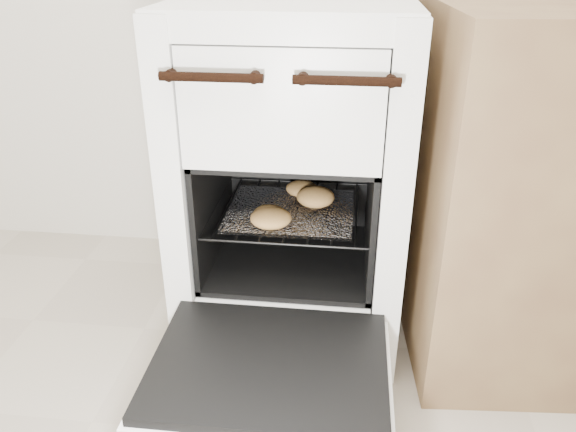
% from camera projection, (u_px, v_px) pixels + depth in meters
% --- Properties ---
extents(stove, '(0.56, 0.63, 0.86)m').
position_uv_depth(stove, '(294.00, 178.00, 1.49)').
color(stove, white).
rests_on(stove, ground).
extents(oven_door, '(0.51, 0.39, 0.04)m').
position_uv_depth(oven_door, '(269.00, 367.00, 1.17)').
color(oven_door, black).
rests_on(oven_door, stove).
extents(oven_rack, '(0.41, 0.39, 0.01)m').
position_uv_depth(oven_rack, '(291.00, 209.00, 1.46)').
color(oven_rack, black).
rests_on(oven_rack, stove).
extents(foil_sheet, '(0.32, 0.28, 0.01)m').
position_uv_depth(foil_sheet, '(291.00, 211.00, 1.45)').
color(foil_sheet, silver).
rests_on(foil_sheet, oven_rack).
extents(baked_rolls, '(0.24, 0.31, 0.05)m').
position_uv_depth(baked_rolls, '(292.00, 204.00, 1.42)').
color(baked_rolls, tan).
rests_on(baked_rolls, foil_sheet).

